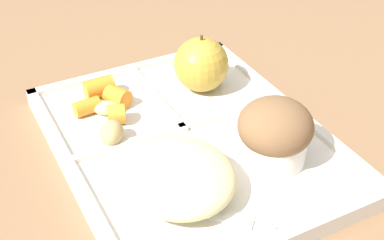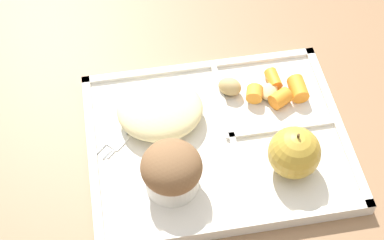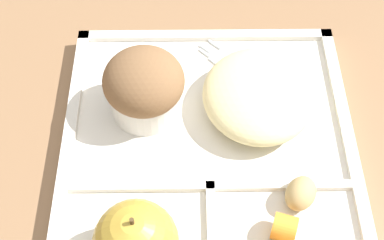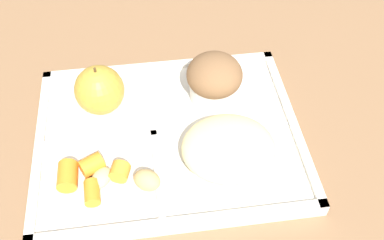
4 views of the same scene
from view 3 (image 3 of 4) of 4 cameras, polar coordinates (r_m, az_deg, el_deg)
name	(u,v)px [view 3 (image 3 of 4)]	position (r m, az deg, el deg)	size (l,w,h in m)	color
ground	(209,177)	(0.56, 1.75, -5.82)	(6.00, 6.00, 0.00)	#846042
lunch_tray	(209,173)	(0.55, 1.77, -5.43)	(0.37, 0.29, 0.02)	silver
bran_muffin	(144,87)	(0.56, -4.88, 3.40)	(0.08, 0.08, 0.07)	silver
carrot_slice_large	(284,228)	(0.51, 9.35, -10.77)	(0.02, 0.02, 0.02)	orange
potato_chunk_browned	(301,193)	(0.53, 10.97, -7.32)	(0.04, 0.03, 0.03)	tan
egg_noodle_pile	(258,95)	(0.58, 6.72, 2.52)	(0.13, 0.11, 0.04)	beige
meatball_front	(257,94)	(0.59, 6.63, 2.62)	(0.03, 0.03, 0.03)	brown
meatball_back	(258,97)	(0.58, 6.68, 2.29)	(0.03, 0.03, 0.03)	brown
plastic_fork	(243,74)	(0.62, 5.24, 4.72)	(0.11, 0.11, 0.00)	white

